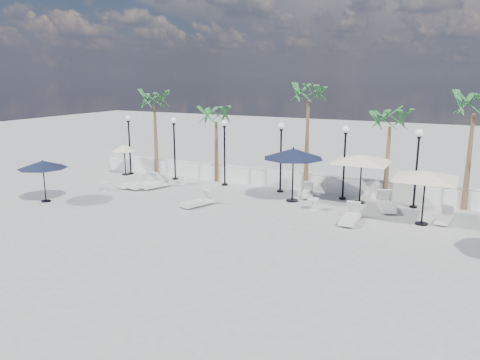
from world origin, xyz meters
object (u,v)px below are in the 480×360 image
at_px(lounger_7, 350,217).
at_px(parasol_cream_small, 124,148).
at_px(lounger_4, 308,193).
at_px(lounger_5, 386,205).
at_px(lounger_2, 135,183).
at_px(parasol_navy_mid, 293,154).
at_px(lounger_6, 444,218).
at_px(lounger_3, 198,202).
at_px(parasol_cream_sq_a, 362,155).
at_px(parasol_cream_sq_b, 426,171).
at_px(lounger_1, 156,184).
at_px(lounger_0, 146,184).
at_px(parasol_navy_left, 43,165).

xyz_separation_m(lounger_7, parasol_cream_small, (-15.52, 3.45, 1.50)).
relative_size(lounger_4, lounger_7, 0.89).
relative_size(lounger_5, lounger_7, 1.09).
bearing_deg(lounger_7, lounger_2, 173.47).
bearing_deg(parasol_navy_mid, lounger_6, -2.68).
bearing_deg(lounger_3, lounger_6, 32.69).
xyz_separation_m(parasol_cream_sq_a, parasol_cream_small, (-15.13, -0.00, -0.71)).
relative_size(lounger_2, parasol_cream_sq_a, 0.36).
bearing_deg(parasol_cream_sq_b, lounger_1, 179.14).
relative_size(lounger_0, lounger_1, 1.11).
xyz_separation_m(lounger_0, parasol_cream_sq_b, (14.86, 0.05, 2.11)).
height_order(lounger_0, lounger_2, lounger_0).
bearing_deg(parasol_cream_sq_a, lounger_7, -83.51).
bearing_deg(lounger_1, parasol_cream_small, 169.85).
relative_size(lounger_0, parasol_cream_small, 1.04).
height_order(lounger_0, lounger_1, lounger_0).
distance_m(lounger_0, parasol_cream_small, 4.46).
bearing_deg(lounger_3, parasol_navy_left, -140.32).
height_order(lounger_0, lounger_5, lounger_5).
bearing_deg(parasol_cream_small, lounger_2, -41.57).
xyz_separation_m(parasol_navy_mid, parasol_cream_small, (-11.97, 1.23, -0.71)).
distance_m(lounger_3, parasol_navy_mid, 5.34).
distance_m(lounger_3, parasol_navy_left, 8.09).
bearing_deg(lounger_3, parasol_cream_sq_b, 29.82).
bearing_deg(lounger_5, parasol_navy_mid, 167.01).
bearing_deg(parasol_cream_sq_b, lounger_2, -179.23).
height_order(lounger_5, parasol_cream_sq_b, parasol_cream_sq_b).
distance_m(lounger_1, parasol_navy_mid, 8.31).
xyz_separation_m(lounger_3, parasol_navy_mid, (3.80, 3.02, 2.23)).
distance_m(parasol_navy_mid, parasol_cream_sq_a, 3.39).
height_order(lounger_7, parasol_navy_left, parasol_navy_left).
height_order(lounger_3, parasol_navy_left, parasol_navy_left).
relative_size(lounger_1, lounger_4, 1.09).
bearing_deg(parasol_navy_mid, lounger_1, -173.80).
bearing_deg(lounger_6, parasol_cream_sq_a, 165.69).
distance_m(lounger_4, lounger_6, 6.99).
height_order(parasol_navy_left, parasol_cream_sq_a, parasol_cream_sq_a).
xyz_separation_m(lounger_1, parasol_cream_small, (-4.01, 2.09, 1.51)).
height_order(lounger_1, lounger_7, lounger_7).
height_order(lounger_4, parasol_navy_left, parasol_navy_left).
bearing_deg(parasol_cream_sq_b, parasol_cream_sq_a, 144.33).
height_order(lounger_1, lounger_5, lounger_5).
bearing_deg(parasol_cream_small, lounger_0, -34.04).
relative_size(lounger_7, parasol_cream_small, 0.97).
relative_size(lounger_0, lounger_2, 1.10).
relative_size(lounger_0, lounger_7, 1.07).
distance_m(parasol_navy_left, parasol_cream_small, 7.08).
relative_size(lounger_2, parasol_navy_left, 0.78).
bearing_deg(lounger_6, lounger_4, 173.67).
relative_size(lounger_1, parasol_cream_small, 0.94).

